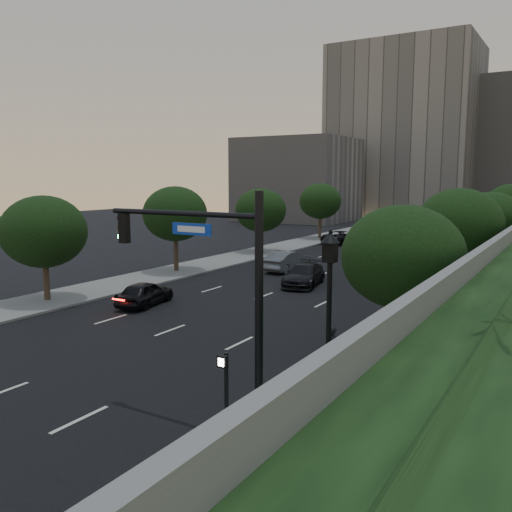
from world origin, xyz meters
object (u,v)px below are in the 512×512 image
Objects in this scene: sedan_far_left at (343,237)px; pedestrian_c at (397,303)px; sedan_far_right at (461,246)px; sedan_mid_left at (287,261)px; street_lamp at (329,316)px; pedestrian_a at (332,350)px; pedestrian_b at (437,321)px; sedan_near_left at (145,293)px; sedan_near_right at (304,275)px; traffic_signal_mast at (226,307)px.

pedestrian_c is (14.98, -29.61, 0.25)m from sedan_far_left.
sedan_far_right is at bearing -167.96° from sedan_far_left.
sedan_mid_left is 20.67m from sedan_far_right.
street_lamp is 3.09× the size of pedestrian_a.
pedestrian_c is (-2.63, 2.88, -0.11)m from pedestrian_b.
street_lamp is at bearing 146.77° from sedan_near_left.
sedan_near_right reaches higher than sedan_far_left.
sedan_near_left is 14.73m from pedestrian_a.
pedestrian_b is (2.37, 6.06, 0.04)m from pedestrian_a.
traffic_signal_mast is 1.35× the size of sedan_near_right.
sedan_near_right is at bearing -58.65° from pedestrian_c.
sedan_near_left is 2.33× the size of pedestrian_a.
sedan_near_right is 3.06× the size of pedestrian_c.
street_lamp is 18.49m from sedan_near_right.
sedan_near_left is 0.79× the size of sedan_far_left.
sedan_near_left is (-14.14, 6.12, -1.91)m from street_lamp.
sedan_near_right is at bearing 118.65° from street_lamp.
street_lamp is 15.53m from sedan_near_left.
traffic_signal_mast reaches higher than sedan_near_left.
pedestrian_a reaches higher than sedan_far_right.
sedan_far_right is at bearing 64.13° from sedan_near_right.
sedan_far_left is 3.19× the size of pedestrian_c.
sedan_near_left is 16.25m from pedestrian_b.
pedestrian_b is at bearing 73.43° from traffic_signal_mast.
sedan_mid_left reaches higher than sedan_near_right.
pedestrian_b reaches higher than pedestrian_c.
pedestrian_b is at bearing -62.25° from sedan_far_right.
sedan_mid_left is (-12.57, 20.81, -1.82)m from street_lamp.
traffic_signal_mast reaches higher than pedestrian_a.
sedan_far_right is 2.34× the size of pedestrian_c.
sedan_far_right is at bearing 94.16° from street_lamp.
pedestrian_b reaches higher than sedan_near_left.
pedestrian_c reaches higher than sedan_mid_left.
pedestrian_b is (14.64, -13.67, 0.28)m from sedan_mid_left.
traffic_signal_mast is 43.47m from sedan_far_right.
sedan_near_right is (-7.49, 20.44, -2.92)m from traffic_signal_mast.
sedan_far_right is (-2.84, 39.04, -1.96)m from street_lamp.
sedan_far_left is at bearing -97.45° from sedan_near_left.
sedan_near_left is at bearing 21.17° from pedestrian_b.
sedan_near_left is 14.13m from pedestrian_c.
sedan_mid_left is 19.06m from sedan_far_left.
sedan_far_right is 29.11m from pedestrian_c.
sedan_far_left is 41.46m from pedestrian_a.
pedestrian_a is (1.03, 5.38, -2.61)m from traffic_signal_mast.
pedestrian_c is at bearing -66.52° from sedan_far_right.
sedan_far_left is at bearing -85.27° from pedestrian_c.
traffic_signal_mast is 4.62m from street_lamp.
pedestrian_a reaches higher than sedan_far_left.
pedestrian_c is (-0.56, 10.02, -1.64)m from street_lamp.
sedan_far_right is at bearing -114.33° from sedan_mid_left.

